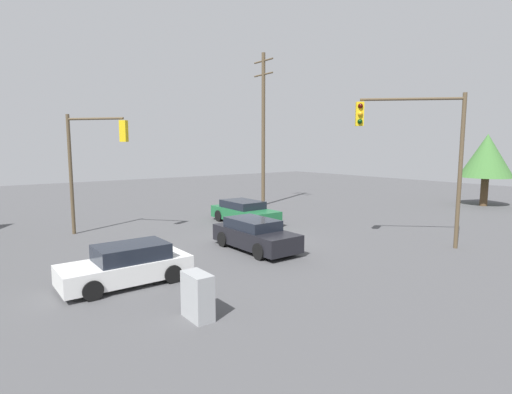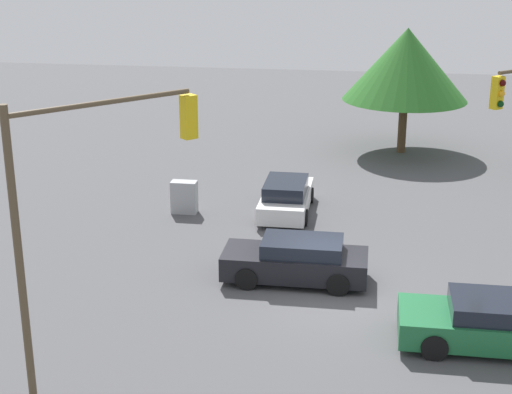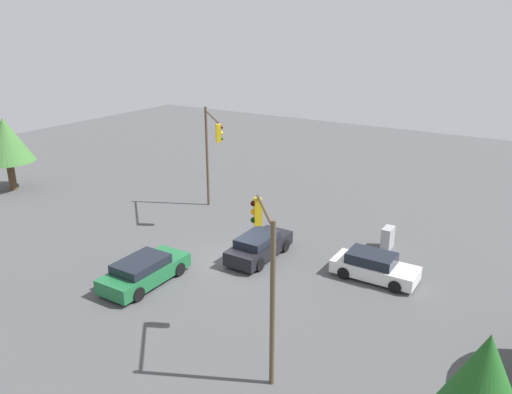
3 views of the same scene
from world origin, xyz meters
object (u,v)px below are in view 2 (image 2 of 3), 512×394
Objects in this scene: sedan_dark at (296,260)px; electrical_cabinet at (184,197)px; sedan_white at (286,197)px; sedan_green at (493,323)px; traffic_signal_main at (89,189)px.

sedan_dark is 3.53× the size of electrical_cabinet.
sedan_white is 0.89× the size of sedan_green.
traffic_signal_main is 12.39m from electrical_cabinet.
sedan_white is 11.31m from sedan_green.
traffic_signal_main is at bearing -86.27° from electrical_cabinet.
sedan_dark is 0.64× the size of traffic_signal_main.
sedan_white is 3.87m from electrical_cabinet.
traffic_signal_main is at bearing 146.31° from sedan_dark.
electrical_cabinet is at bearing 46.99° from traffic_signal_main.
sedan_dark is at bearing -48.76° from electrical_cabinet.
electrical_cabinet is at bearing 49.38° from sedan_green.
sedan_white is 6.16m from sedan_dark.
traffic_signal_main reaches higher than electrical_cabinet.
sedan_green reaches higher than electrical_cabinet.
sedan_dark reaches higher than sedan_white.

